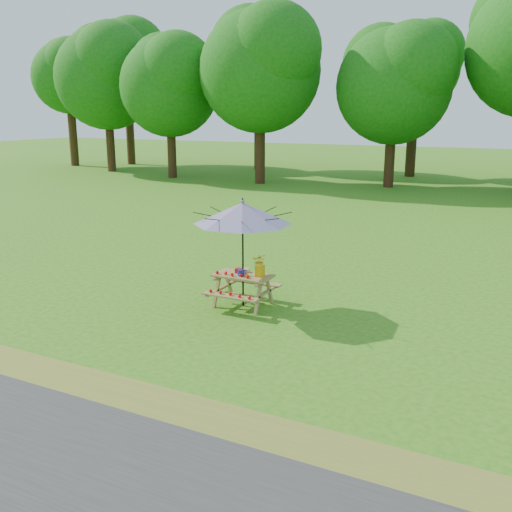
% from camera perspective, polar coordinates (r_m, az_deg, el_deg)
% --- Properties ---
extents(ground, '(120.00, 120.00, 0.00)m').
position_cam_1_polar(ground, '(11.98, -14.55, -5.33)').
color(ground, '#287516').
rests_on(ground, ground).
extents(treeline, '(60.00, 12.00, 16.00)m').
position_cam_1_polar(treeline, '(31.58, 13.67, 21.28)').
color(treeline, '#106110').
rests_on(treeline, ground).
extents(picnic_table, '(1.20, 1.32, 0.67)m').
position_cam_1_polar(picnic_table, '(11.80, -1.31, -3.48)').
color(picnic_table, olive).
rests_on(picnic_table, ground).
extents(patio_umbrella, '(2.51, 2.51, 2.25)m').
position_cam_1_polar(patio_umbrella, '(11.42, -1.35, 4.30)').
color(patio_umbrella, black).
rests_on(patio_umbrella, ground).
extents(produce_bins, '(0.28, 0.44, 0.13)m').
position_cam_1_polar(produce_bins, '(11.74, -1.46, -1.56)').
color(produce_bins, red).
rests_on(produce_bins, picnic_table).
extents(tomatoes_row, '(0.77, 0.13, 0.07)m').
position_cam_1_polar(tomatoes_row, '(11.61, -2.38, -1.84)').
color(tomatoes_row, red).
rests_on(tomatoes_row, picnic_table).
extents(flower_bucket, '(0.35, 0.33, 0.47)m').
position_cam_1_polar(flower_bucket, '(11.56, 0.39, -0.81)').
color(flower_bucket, '#DDA50B').
rests_on(flower_bucket, picnic_table).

